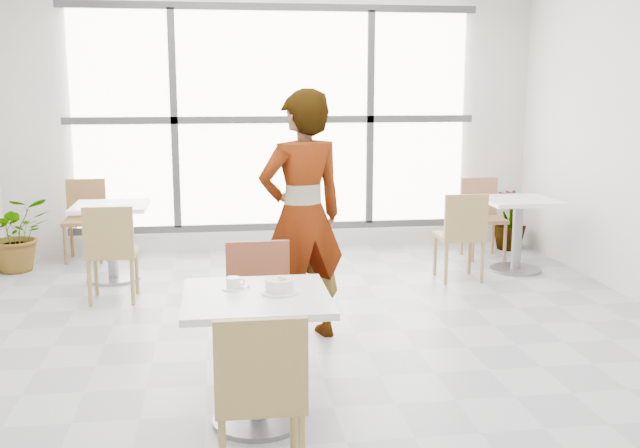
{
  "coord_description": "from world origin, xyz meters",
  "views": [
    {
      "loc": [
        -0.65,
        -4.91,
        1.88
      ],
      "look_at": [
        0.0,
        -0.3,
        1.0
      ],
      "focal_mm": 41.39,
      "sensor_mm": 36.0,
      "label": 1
    }
  ],
  "objects": [
    {
      "name": "floor",
      "position": [
        0.0,
        0.0,
        0.0
      ],
      "size": [
        7.0,
        7.0,
        0.0
      ],
      "primitive_type": "plane",
      "color": "#9E9EA5",
      "rests_on": "ground"
    },
    {
      "name": "wall_front",
      "position": [
        0.0,
        -3.5,
        1.5
      ],
      "size": [
        6.0,
        0.0,
        6.0
      ],
      "primitive_type": "plane",
      "rotation": [
        -1.57,
        0.0,
        0.0
      ],
      "color": "silver",
      "rests_on": "ground"
    },
    {
      "name": "chair_far",
      "position": [
        -0.4,
        -0.27,
        0.5
      ],
      "size": [
        0.42,
        0.42,
        0.87
      ],
      "color": "brown",
      "rests_on": "ground"
    },
    {
      "name": "bg_table_right",
      "position": [
        2.37,
        2.11,
        0.49
      ],
      "size": [
        0.7,
        0.7,
        0.75
      ],
      "color": "white",
      "rests_on": "ground"
    },
    {
      "name": "wall_back",
      "position": [
        0.0,
        3.5,
        1.5
      ],
      "size": [
        6.0,
        0.0,
        6.0
      ],
      "primitive_type": "plane",
      "rotation": [
        1.57,
        0.0,
        0.0
      ],
      "color": "silver",
      "rests_on": "ground"
    },
    {
      "name": "bg_chair_right_near",
      "position": [
        1.67,
        1.79,
        0.5
      ],
      "size": [
        0.42,
        0.42,
        0.87
      ],
      "rotation": [
        0.0,
        0.0,
        3.14
      ],
      "color": "#9C7D4A",
      "rests_on": "ground"
    },
    {
      "name": "bg_chair_left_near",
      "position": [
        -1.58,
        1.51,
        0.5
      ],
      "size": [
        0.42,
        0.42,
        0.87
      ],
      "rotation": [
        0.0,
        0.0,
        3.14
      ],
      "color": "olive",
      "rests_on": "ground"
    },
    {
      "name": "main_table",
      "position": [
        -0.45,
        -1.01,
        0.52
      ],
      "size": [
        0.8,
        0.8,
        0.75
      ],
      "color": "white",
      "rests_on": "ground"
    },
    {
      "name": "window",
      "position": [
        0.0,
        3.44,
        1.5
      ],
      "size": [
        4.6,
        0.07,
        2.52
      ],
      "color": "white",
      "rests_on": "ground"
    },
    {
      "name": "bg_table_left",
      "position": [
        -1.68,
        2.31,
        0.49
      ],
      "size": [
        0.7,
        0.7,
        0.75
      ],
      "color": "white",
      "rests_on": "ground"
    },
    {
      "name": "person",
      "position": [
        -0.04,
        0.38,
        0.93
      ],
      "size": [
        0.79,
        0.65,
        1.86
      ],
      "primitive_type": "imported",
      "rotation": [
        0.0,
        0.0,
        3.48
      ],
      "color": "black",
      "rests_on": "ground"
    },
    {
      "name": "coffee_cup",
      "position": [
        -0.57,
        -0.88,
        0.78
      ],
      "size": [
        0.16,
        0.13,
        0.07
      ],
      "color": "white",
      "rests_on": "main_table"
    },
    {
      "name": "bg_chair_left_far",
      "position": [
        -2.08,
        3.28,
        0.5
      ],
      "size": [
        0.42,
        0.42,
        0.87
      ],
      "color": "olive",
      "rests_on": "ground"
    },
    {
      "name": "plant_left",
      "position": [
        -2.69,
        2.82,
        0.39
      ],
      "size": [
        0.85,
        0.79,
        0.77
      ],
      "primitive_type": "imported",
      "rotation": [
        0.0,
        0.0,
        0.31
      ],
      "color": "#5A813B",
      "rests_on": "ground"
    },
    {
      "name": "oatmeal_bowl",
      "position": [
        -0.32,
        -1.0,
        0.79
      ],
      "size": [
        0.21,
        0.21,
        0.09
      ],
      "color": "white",
      "rests_on": "main_table"
    },
    {
      "name": "plant_right",
      "position": [
        2.7,
        3.09,
        0.34
      ],
      "size": [
        0.39,
        0.39,
        0.68
      ],
      "primitive_type": "imported",
      "rotation": [
        0.0,
        0.0,
        -0.03
      ],
      "color": "#4B7232",
      "rests_on": "ground"
    },
    {
      "name": "bg_chair_right_far",
      "position": [
        2.24,
        2.78,
        0.5
      ],
      "size": [
        0.42,
        0.42,
        0.87
      ],
      "color": "#9E6949",
      "rests_on": "ground"
    },
    {
      "name": "chair_near",
      "position": [
        -0.48,
        -1.7,
        0.5
      ],
      "size": [
        0.42,
        0.42,
        0.87
      ],
      "rotation": [
        0.0,
        0.0,
        3.14
      ],
      "color": "#A2874A",
      "rests_on": "ground"
    }
  ]
}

